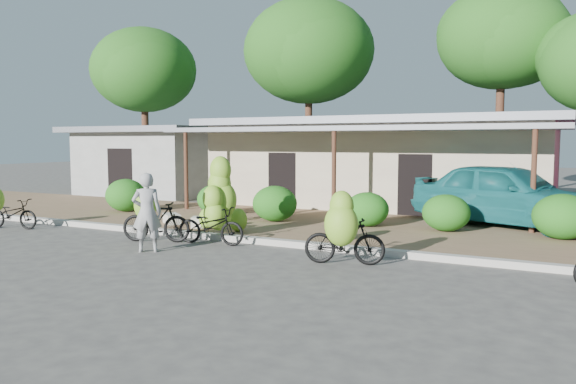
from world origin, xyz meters
name	(u,v)px	position (x,y,z in m)	size (l,w,h in m)	color
ground	(222,260)	(0.00, 0.00, 0.00)	(100.00, 100.00, 0.00)	#464341
sidewalk	(319,226)	(0.00, 5.00, 0.06)	(60.00, 6.00, 0.12)	#896649
curb	(269,242)	(0.00, 2.00, 0.07)	(60.00, 0.25, 0.15)	#A8A399
shop_main	(383,162)	(0.00, 10.93, 1.72)	(13.00, 8.50, 3.35)	#C5B795
shop_grey	(158,160)	(-11.00, 10.99, 1.62)	(7.00, 6.00, 3.15)	#9D9E99
tree_back_left	(143,69)	(-13.69, 13.11, 6.27)	(5.49, 5.40, 8.33)	#4A2A1D
tree_far_center	(306,50)	(-5.69, 16.11, 7.08)	(6.51, 6.49, 9.57)	#4A2A1D
tree_center_right	(498,36)	(3.31, 16.61, 7.06)	(5.60, 5.51, 9.17)	#4A2A1D
hedge_0	(126,195)	(-7.03, 4.62, 0.67)	(1.42, 1.28, 1.11)	#1F5F15
hedge_1	(216,199)	(-3.85, 5.36, 0.61)	(1.26, 1.14, 0.98)	#1F5F15
hedge_2	(275,204)	(-1.38, 4.86, 0.65)	(1.36, 1.23, 1.06)	#1F5F15
hedge_3	(367,209)	(1.40, 5.18, 0.60)	(1.23, 1.11, 0.96)	#1F5F15
hedge_4	(446,213)	(3.55, 5.30, 0.61)	(1.26, 1.13, 0.98)	#1F5F15
hedge_5	(563,217)	(6.33, 5.35, 0.67)	(1.42, 1.28, 1.11)	#1F5F15
bike_far_left	(9,211)	(-7.73, 0.69, 0.53)	(1.73, 1.34, 1.27)	black
bike_left	(154,218)	(-2.62, 0.92, 0.61)	(1.81, 1.37, 1.35)	black
bike_center	(216,209)	(-1.30, 1.66, 0.84)	(1.81, 1.28, 2.14)	black
bike_right	(343,233)	(2.51, 0.57, 0.68)	(1.71, 1.35, 1.56)	black
loose_banana_a	(207,219)	(-2.30, 2.68, 0.41)	(0.46, 0.39, 0.58)	#83C932
loose_banana_b	(238,220)	(-1.31, 2.70, 0.43)	(0.50, 0.42, 0.62)	#83C932
loose_banana_c	(345,226)	(1.65, 2.85, 0.45)	(0.52, 0.45, 0.65)	#83C932
sack_near	(207,222)	(-2.45, 2.91, 0.27)	(0.85, 0.40, 0.30)	beige
sack_far	(172,219)	(-3.83, 3.09, 0.26)	(0.75, 0.38, 0.28)	beige
vendor	(147,212)	(-2.00, -0.04, 0.90)	(0.66, 0.43, 1.80)	gray
bystander	(222,197)	(-2.66, 3.96, 0.86)	(0.72, 0.56, 1.49)	silver
teal_van	(506,194)	(4.85, 7.00, 1.02)	(2.13, 5.29, 1.80)	#176468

